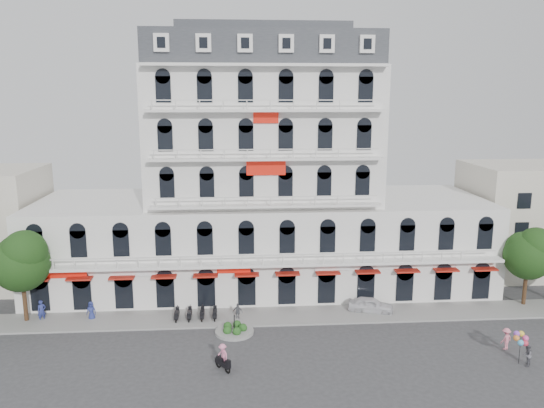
{
  "coord_description": "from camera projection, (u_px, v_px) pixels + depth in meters",
  "views": [
    {
      "loc": [
        -2.79,
        -34.92,
        19.2
      ],
      "look_at": [
        0.4,
        10.0,
        10.05
      ],
      "focal_mm": 35.0,
      "sensor_mm": 36.0,
      "label": 1
    }
  ],
  "objects": [
    {
      "name": "balloon_vendor",
      "position": [
        525.0,
        349.0,
        38.36
      ],
      "size": [
        1.47,
        1.34,
        2.45
      ],
      "color": "slate",
      "rests_on": "ground"
    },
    {
      "name": "tree_west_inner",
      "position": [
        21.0,
        259.0,
        44.83
      ],
      "size": [
        4.76,
        4.76,
        8.25
      ],
      "color": "#382314",
      "rests_on": "ground"
    },
    {
      "name": "main_building",
      "position": [
        263.0,
        189.0,
        53.75
      ],
      "size": [
        45.0,
        15.0,
        25.8
      ],
      "color": "silver",
      "rests_on": "ground"
    },
    {
      "name": "parked_scooter_row",
      "position": [
        196.0,
        320.0,
        46.31
      ],
      "size": [
        4.4,
        1.8,
        1.1
      ],
      "primitive_type": null,
      "color": "black",
      "rests_on": "ground"
    },
    {
      "name": "ground",
      "position": [
        276.0,
        368.0,
        38.15
      ],
      "size": [
        120.0,
        120.0,
        0.0
      ],
      "primitive_type": "plane",
      "color": "#38383A",
      "rests_on": "ground"
    },
    {
      "name": "tree_east_inner",
      "position": [
        529.0,
        252.0,
        48.53
      ],
      "size": [
        4.4,
        4.37,
        7.57
      ],
      "color": "#382314",
      "rests_on": "ground"
    },
    {
      "name": "pedestrian_right",
      "position": [
        506.0,
        339.0,
        40.86
      ],
      "size": [
        1.27,
        1.06,
        1.71
      ],
      "primitive_type": "imported",
      "rotation": [
        0.0,
        0.0,
        3.59
      ],
      "color": "pink",
      "rests_on": "ground"
    },
    {
      "name": "pedestrian_left",
      "position": [
        91.0,
        311.0,
        46.19
      ],
      "size": [
        0.88,
        0.62,
        1.69
      ],
      "primitive_type": "imported",
      "rotation": [
        0.0,
        0.0,
        -0.11
      ],
      "color": "navy",
      "rests_on": "ground"
    },
    {
      "name": "rider_center",
      "position": [
        223.0,
        357.0,
        37.64
      ],
      "size": [
        1.19,
        1.42,
        2.03
      ],
      "rotation": [
        0.0,
        0.0,
        5.36
      ],
      "color": "black",
      "rests_on": "ground"
    },
    {
      "name": "pedestrian_mid",
      "position": [
        238.0,
        312.0,
        46.21
      ],
      "size": [
        0.97,
        0.66,
        1.52
      ],
      "primitive_type": "imported",
      "rotation": [
        0.0,
        0.0,
        2.79
      ],
      "color": "slate",
      "rests_on": "ground"
    },
    {
      "name": "parked_car",
      "position": [
        371.0,
        305.0,
        47.94
      ],
      "size": [
        4.35,
        2.7,
        1.38
      ],
      "primitive_type": "imported",
      "rotation": [
        0.0,
        0.0,
        1.29
      ],
      "color": "silver",
      "rests_on": "ground"
    },
    {
      "name": "flank_building_east",
      "position": [
        532.0,
        218.0,
        58.58
      ],
      "size": [
        14.0,
        10.0,
        12.0
      ],
      "primitive_type": "cube",
      "color": "beige",
      "rests_on": "ground"
    },
    {
      "name": "pedestrian_far",
      "position": [
        42.0,
        311.0,
        45.88
      ],
      "size": [
        0.84,
        0.77,
        1.93
      ],
      "primitive_type": "imported",
      "rotation": [
        0.0,
        0.0,
        0.56
      ],
      "color": "navy",
      "rests_on": "ground"
    },
    {
      "name": "sidewalk",
      "position": [
        268.0,
        316.0,
        46.93
      ],
      "size": [
        53.0,
        4.0,
        0.16
      ],
      "primitive_type": "cube",
      "color": "gray",
      "rests_on": "ground"
    },
    {
      "name": "traffic_island",
      "position": [
        234.0,
        330.0,
        43.75
      ],
      "size": [
        3.2,
        3.2,
        1.6
      ],
      "color": "gray",
      "rests_on": "ground"
    }
  ]
}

